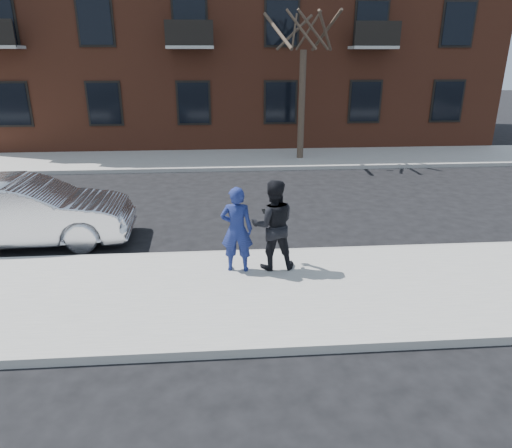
{
  "coord_description": "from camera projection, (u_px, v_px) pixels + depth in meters",
  "views": [
    {
      "loc": [
        1.24,
        -7.55,
        4.15
      ],
      "look_at": [
        1.85,
        0.4,
        1.19
      ],
      "focal_mm": 32.0,
      "sensor_mm": 36.0,
      "label": 1
    }
  ],
  "objects": [
    {
      "name": "far_sidewalk",
      "position": [
        191.0,
        160.0,
        18.9
      ],
      "size": [
        50.0,
        3.5,
        0.15
      ],
      "primitive_type": "cube",
      "color": "gray",
      "rests_on": "ground"
    },
    {
      "name": "near_curb",
      "position": [
        166.0,
        256.0,
        9.83
      ],
      "size": [
        50.0,
        0.1,
        0.15
      ],
      "primitive_type": "cube",
      "color": "#999691",
      "rests_on": "ground"
    },
    {
      "name": "street_tree",
      "position": [
        305.0,
        16.0,
        17.1
      ],
      "size": [
        3.6,
        3.6,
        6.8
      ],
      "color": "#32261D",
      "rests_on": "far_sidewalk"
    },
    {
      "name": "ground",
      "position": [
        158.0,
        295.0,
        8.41
      ],
      "size": [
        100.0,
        100.0,
        0.0
      ],
      "primitive_type": "plane",
      "color": "black",
      "rests_on": "ground"
    },
    {
      "name": "apartment_building",
      "position": [
        232.0,
        13.0,
        23.24
      ],
      "size": [
        24.3,
        10.3,
        12.3
      ],
      "color": "brown",
      "rests_on": "ground"
    },
    {
      "name": "man_peacoat",
      "position": [
        273.0,
        225.0,
        8.86
      ],
      "size": [
        0.9,
        0.71,
        1.8
      ],
      "rotation": [
        0.0,
        0.0,
        3.17
      ],
      "color": "black",
      "rests_on": "near_sidewalk"
    },
    {
      "name": "near_sidewalk",
      "position": [
        156.0,
        298.0,
        8.15
      ],
      "size": [
        50.0,
        3.5,
        0.15
      ],
      "primitive_type": "cube",
      "color": "gray",
      "rests_on": "ground"
    },
    {
      "name": "far_curb",
      "position": [
        189.0,
        170.0,
        17.22
      ],
      "size": [
        50.0,
        0.1,
        0.15
      ],
      "primitive_type": "cube",
      "color": "#999691",
      "rests_on": "ground"
    },
    {
      "name": "silver_sedan",
      "position": [
        25.0,
        212.0,
        10.42
      ],
      "size": [
        4.79,
        1.87,
        1.56
      ],
      "primitive_type": "imported",
      "rotation": [
        0.0,
        0.0,
        1.62
      ],
      "color": "silver",
      "rests_on": "ground"
    },
    {
      "name": "man_hoodie",
      "position": [
        237.0,
        229.0,
        8.76
      ],
      "size": [
        0.67,
        0.53,
        1.7
      ],
      "rotation": [
        0.0,
        0.0,
        3.02
      ],
      "color": "navy",
      "rests_on": "near_sidewalk"
    }
  ]
}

